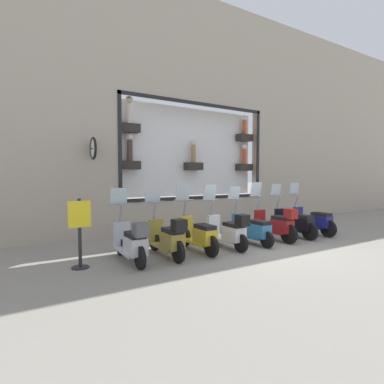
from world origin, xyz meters
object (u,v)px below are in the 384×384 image
scooter_navy_0 (314,221)px  scooter_white_4 (229,231)px  scooter_silver_7 (132,242)px  scooter_black_1 (295,223)px  shop_sign_post (80,231)px  scooter_olive_6 (168,238)px  scooter_red_2 (276,224)px  scooter_yellow_5 (199,235)px  scooter_teal_3 (252,229)px

scooter_navy_0 → scooter_white_4: bearing=91.1°
scooter_white_4 → scooter_silver_7: (0.00, 2.68, 0.00)m
scooter_black_1 → scooter_silver_7: size_ratio=1.01×
scooter_white_4 → shop_sign_post: 3.73m
scooter_white_4 → scooter_olive_6: (0.00, 1.78, 0.01)m
scooter_red_2 → scooter_silver_7: 4.46m
scooter_navy_0 → scooter_silver_7: scooter_navy_0 is taller
scooter_yellow_5 → scooter_olive_6: bearing=94.3°
scooter_navy_0 → shop_sign_post: size_ratio=1.24×
scooter_yellow_5 → scooter_silver_7: 1.79m
scooter_silver_7 → scooter_red_2: bearing=-89.8°
scooter_teal_3 → scooter_black_1: bearing=-89.8°
scooter_red_2 → scooter_white_4: size_ratio=1.01×
scooter_teal_3 → scooter_silver_7: scooter_silver_7 is taller
scooter_black_1 → scooter_navy_0: bearing=-89.9°
scooter_olive_6 → shop_sign_post: (0.23, 1.93, 0.30)m
scooter_red_2 → scooter_olive_6: size_ratio=1.01×
scooter_black_1 → scooter_white_4: size_ratio=1.01×
scooter_white_4 → scooter_silver_7: size_ratio=1.00×
scooter_navy_0 → scooter_silver_7: bearing=90.6°
scooter_navy_0 → scooter_black_1: scooter_navy_0 is taller
scooter_teal_3 → scooter_silver_7: (-0.06, 3.57, 0.05)m
scooter_navy_0 → scooter_teal_3: size_ratio=1.01×
scooter_silver_7 → scooter_navy_0: bearing=-89.4°
shop_sign_post → scooter_white_4: bearing=-93.5°
scooter_teal_3 → scooter_navy_0: bearing=-89.8°
scooter_red_2 → scooter_white_4: bearing=90.5°
scooter_red_2 → scooter_teal_3: 0.90m
scooter_red_2 → scooter_white_4: 1.78m
scooter_white_4 → shop_sign_post: bearing=86.5°
scooter_red_2 → scooter_black_1: bearing=-86.6°
scooter_navy_0 → scooter_teal_3: scooter_navy_0 is taller
scooter_navy_0 → scooter_teal_3: 2.68m
scooter_teal_3 → scooter_silver_7: size_ratio=1.00×
scooter_navy_0 → scooter_red_2: bearing=91.8°
scooter_navy_0 → scooter_yellow_5: 4.46m
scooter_black_1 → scooter_silver_7: scooter_black_1 is taller
scooter_red_2 → scooter_yellow_5: 2.68m
scooter_black_1 → scooter_white_4: 2.68m
scooter_teal_3 → shop_sign_post: 4.62m
scooter_olive_6 → scooter_teal_3: bearing=-88.7°
shop_sign_post → scooter_yellow_5: bearing=-93.2°
scooter_teal_3 → shop_sign_post: scooter_teal_3 is taller
scooter_yellow_5 → scooter_silver_7: (-0.07, 1.78, 0.03)m
scooter_teal_3 → scooter_yellow_5: size_ratio=0.99×
scooter_red_2 → scooter_olive_6: (-0.01, 3.57, -0.02)m
scooter_white_4 → scooter_navy_0: bearing=-88.9°
shop_sign_post → scooter_silver_7: bearing=-102.3°
scooter_teal_3 → shop_sign_post: (0.17, 4.61, 0.36)m
scooter_teal_3 → scooter_olive_6: scooter_teal_3 is taller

